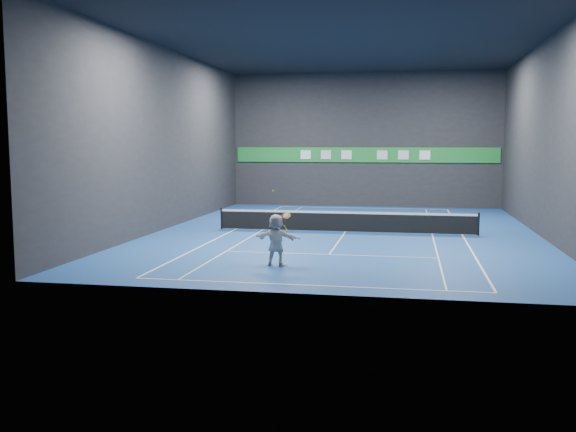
% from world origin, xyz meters
% --- Properties ---
extents(ground, '(26.00, 26.00, 0.00)m').
position_xyz_m(ground, '(0.00, 0.00, 0.00)').
color(ground, navy).
rests_on(ground, ground).
extents(ceiling, '(26.00, 26.00, 0.00)m').
position_xyz_m(ceiling, '(0.00, 0.00, 9.00)').
color(ceiling, black).
rests_on(ceiling, ground).
extents(wall_back, '(18.00, 0.10, 9.00)m').
position_xyz_m(wall_back, '(0.00, 13.00, 4.50)').
color(wall_back, '#242427').
rests_on(wall_back, ground).
extents(wall_front, '(18.00, 0.10, 9.00)m').
position_xyz_m(wall_front, '(0.00, -13.00, 4.50)').
color(wall_front, '#242427').
rests_on(wall_front, ground).
extents(wall_left, '(0.10, 26.00, 9.00)m').
position_xyz_m(wall_left, '(-9.00, 0.00, 4.50)').
color(wall_left, '#242427').
rests_on(wall_left, ground).
extents(wall_right, '(0.10, 26.00, 9.00)m').
position_xyz_m(wall_right, '(9.00, 0.00, 4.50)').
color(wall_right, '#242427').
rests_on(wall_right, ground).
extents(baseline_near, '(10.98, 0.08, 0.01)m').
position_xyz_m(baseline_near, '(0.00, -11.89, 0.00)').
color(baseline_near, white).
rests_on(baseline_near, ground).
extents(baseline_far, '(10.98, 0.08, 0.01)m').
position_xyz_m(baseline_far, '(0.00, 11.89, 0.00)').
color(baseline_far, white).
rests_on(baseline_far, ground).
extents(sideline_doubles_left, '(0.08, 23.78, 0.01)m').
position_xyz_m(sideline_doubles_left, '(-5.49, 0.00, 0.00)').
color(sideline_doubles_left, white).
rests_on(sideline_doubles_left, ground).
extents(sideline_doubles_right, '(0.08, 23.78, 0.01)m').
position_xyz_m(sideline_doubles_right, '(5.49, 0.00, 0.00)').
color(sideline_doubles_right, white).
rests_on(sideline_doubles_right, ground).
extents(sideline_singles_left, '(0.06, 23.78, 0.01)m').
position_xyz_m(sideline_singles_left, '(-4.11, 0.00, 0.00)').
color(sideline_singles_left, white).
rests_on(sideline_singles_left, ground).
extents(sideline_singles_right, '(0.06, 23.78, 0.01)m').
position_xyz_m(sideline_singles_right, '(4.11, 0.00, 0.00)').
color(sideline_singles_right, white).
rests_on(sideline_singles_right, ground).
extents(service_line_near, '(8.23, 0.06, 0.01)m').
position_xyz_m(service_line_near, '(0.00, -6.40, 0.00)').
color(service_line_near, white).
rests_on(service_line_near, ground).
extents(service_line_far, '(8.23, 0.06, 0.01)m').
position_xyz_m(service_line_far, '(0.00, 6.40, 0.00)').
color(service_line_far, white).
rests_on(service_line_far, ground).
extents(center_service_line, '(0.06, 12.80, 0.01)m').
position_xyz_m(center_service_line, '(0.00, 0.00, 0.00)').
color(center_service_line, white).
rests_on(center_service_line, ground).
extents(player, '(1.75, 0.83, 1.82)m').
position_xyz_m(player, '(-1.55, -8.94, 0.91)').
color(player, silver).
rests_on(player, ground).
extents(tennis_ball, '(0.07, 0.07, 0.07)m').
position_xyz_m(tennis_ball, '(-1.66, -8.94, 2.62)').
color(tennis_ball, yellow).
rests_on(tennis_ball, player).
extents(tennis_net, '(12.50, 0.10, 1.07)m').
position_xyz_m(tennis_net, '(0.00, 0.00, 0.54)').
color(tennis_net, black).
rests_on(tennis_net, ground).
extents(sponsor_banner, '(17.64, 0.11, 1.00)m').
position_xyz_m(sponsor_banner, '(0.00, 12.93, 3.50)').
color(sponsor_banner, '#1E8A33').
rests_on(sponsor_banner, wall_back).
extents(tennis_racket, '(0.45, 0.36, 0.69)m').
position_xyz_m(tennis_racket, '(-1.24, -8.89, 1.71)').
color(tennis_racket, red).
rests_on(tennis_racket, player).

